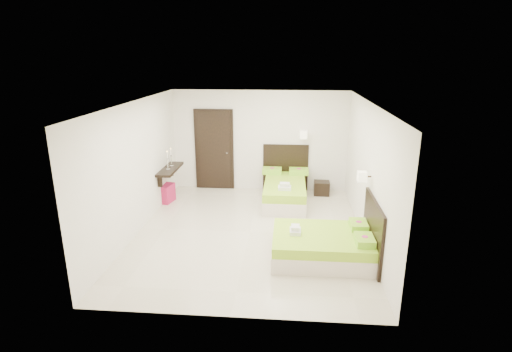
# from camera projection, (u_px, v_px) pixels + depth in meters

# --- Properties ---
(floor) EXTENTS (5.50, 5.50, 0.00)m
(floor) POSITION_uv_depth(u_px,v_px,m) (250.00, 232.00, 8.10)
(floor) COLOR beige
(floor) RESTS_ON ground
(bed_single) EXTENTS (1.18, 1.96, 1.62)m
(bed_single) POSITION_uv_depth(u_px,v_px,m) (285.00, 189.00, 9.73)
(bed_single) COLOR beige
(bed_single) RESTS_ON ground
(bed_double) EXTENTS (1.75, 1.49, 1.44)m
(bed_double) POSITION_uv_depth(u_px,v_px,m) (327.00, 244.00, 7.00)
(bed_double) COLOR beige
(bed_double) RESTS_ON ground
(nightstand) EXTENTS (0.40, 0.36, 0.35)m
(nightstand) POSITION_uv_depth(u_px,v_px,m) (322.00, 188.00, 10.21)
(nightstand) COLOR black
(nightstand) RESTS_ON ground
(ottoman) EXTENTS (0.52, 0.52, 0.44)m
(ottoman) POSITION_uv_depth(u_px,v_px,m) (163.00, 193.00, 9.72)
(ottoman) COLOR #9E1541
(ottoman) RESTS_ON ground
(door) EXTENTS (1.02, 0.15, 2.14)m
(door) POSITION_uv_depth(u_px,v_px,m) (214.00, 150.00, 10.46)
(door) COLOR black
(door) RESTS_ON ground
(console_shelf) EXTENTS (0.35, 1.20, 0.78)m
(console_shelf) POSITION_uv_depth(u_px,v_px,m) (170.00, 169.00, 9.55)
(console_shelf) COLOR black
(console_shelf) RESTS_ON ground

